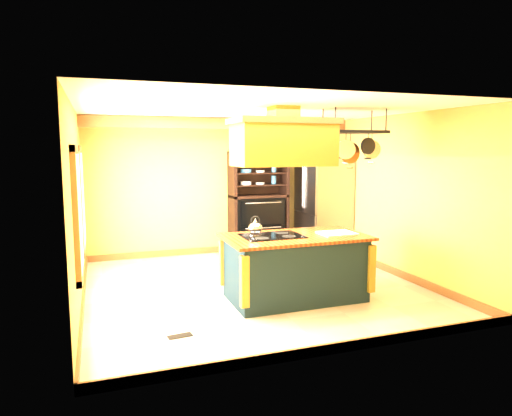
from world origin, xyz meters
TOP-DOWN VIEW (x-y plane):
  - floor at (0.00, 0.00)m, footprint 5.00×5.00m
  - ceiling at (0.00, 0.00)m, footprint 5.00×5.00m
  - wall_back at (0.00, 2.50)m, footprint 5.00×0.02m
  - wall_front at (0.00, -2.50)m, footprint 5.00×0.02m
  - wall_left at (-2.50, 0.00)m, footprint 0.02×5.00m
  - wall_right at (2.50, 0.00)m, footprint 0.02×5.00m
  - ceiling_beam at (0.00, 1.70)m, footprint 5.00×0.15m
  - window_near at (-2.47, -0.80)m, footprint 0.06×1.06m
  - window_far at (-2.47, 0.60)m, footprint 0.06×1.06m
  - kitchen_island at (0.37, -0.73)m, footprint 2.01×1.13m
  - range_hood at (0.18, -0.73)m, footprint 1.41×0.79m
  - pot_rack at (1.28, -0.72)m, footprint 0.98×0.45m
  - refrigerator at (2.06, 1.66)m, footprint 0.84×1.00m
  - hutch at (0.87, 2.28)m, footprint 1.17×0.54m
  - floor_register at (-1.41, -1.51)m, footprint 0.29×0.15m

SIDE VIEW (x-z plane):
  - floor at x=0.00m, z-range 0.00..0.00m
  - floor_register at x=-1.41m, z-range 0.00..0.01m
  - kitchen_island at x=0.37m, z-range -0.09..1.02m
  - hutch at x=0.87m, z-range -0.22..1.86m
  - refrigerator at x=2.06m, z-range -0.02..1.93m
  - wall_back at x=0.00m, z-range 0.00..2.70m
  - wall_front at x=0.00m, z-range 0.00..2.70m
  - wall_left at x=-2.50m, z-range 0.00..2.70m
  - wall_right at x=2.50m, z-range 0.00..2.70m
  - window_near at x=-2.47m, z-range 0.62..2.18m
  - window_far at x=-2.47m, z-range 0.62..2.18m
  - range_hood at x=0.18m, z-range 1.84..2.64m
  - pot_rack at x=1.28m, z-range 1.88..2.66m
  - ceiling_beam at x=0.00m, z-range 2.49..2.69m
  - ceiling at x=0.00m, z-range 2.70..2.70m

